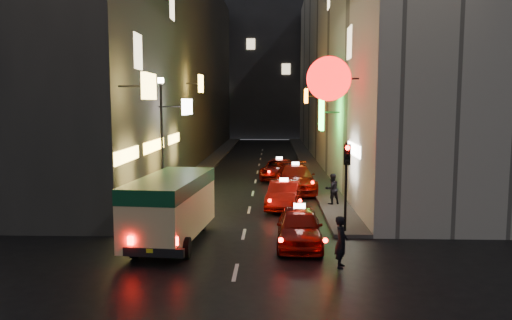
# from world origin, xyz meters

# --- Properties ---
(building_left) EXTENTS (7.63, 52.00, 18.00)m
(building_left) POSITION_xyz_m (-8.00, 33.99, 9.00)
(building_left) COLOR #34322F
(building_left) RESTS_ON ground
(building_right) EXTENTS (8.35, 52.00, 18.00)m
(building_right) POSITION_xyz_m (8.00, 33.99, 9.00)
(building_right) COLOR #A7A399
(building_right) RESTS_ON ground
(building_far) EXTENTS (30.00, 10.00, 22.00)m
(building_far) POSITION_xyz_m (0.00, 66.00, 11.00)
(building_far) COLOR #333438
(building_far) RESTS_ON ground
(sidewalk_left) EXTENTS (1.50, 52.00, 0.15)m
(sidewalk_left) POSITION_xyz_m (-4.25, 34.00, 0.07)
(sidewalk_left) COLOR #403E3C
(sidewalk_left) RESTS_ON ground
(sidewalk_right) EXTENTS (1.50, 52.00, 0.15)m
(sidewalk_right) POSITION_xyz_m (4.25, 34.00, 0.07)
(sidewalk_right) COLOR #403E3C
(sidewalk_right) RESTS_ON ground
(minibus) EXTENTS (2.56, 5.95, 2.48)m
(minibus) POSITION_xyz_m (-2.60, 7.18, 1.57)
(minibus) COLOR beige
(minibus) RESTS_ON ground
(taxi_near) EXTENTS (2.20, 5.08, 1.77)m
(taxi_near) POSITION_xyz_m (2.11, 7.04, 0.80)
(taxi_near) COLOR maroon
(taxi_near) RESTS_ON ground
(taxi_second) EXTENTS (2.62, 5.09, 1.72)m
(taxi_second) POSITION_xyz_m (1.69, 13.57, 0.78)
(taxi_second) COLOR maroon
(taxi_second) RESTS_ON ground
(taxi_third) EXTENTS (2.62, 5.81, 1.98)m
(taxi_third) POSITION_xyz_m (2.48, 18.37, 0.91)
(taxi_third) COLOR maroon
(taxi_third) RESTS_ON ground
(taxi_far) EXTENTS (2.72, 5.19, 1.75)m
(taxi_far) POSITION_xyz_m (1.60, 23.17, 0.79)
(taxi_far) COLOR maroon
(taxi_far) RESTS_ON ground
(pedestrian_crossing) EXTENTS (0.52, 0.69, 1.87)m
(pedestrian_crossing) POSITION_xyz_m (3.30, 4.61, 0.93)
(pedestrian_crossing) COLOR black
(pedestrian_crossing) RESTS_ON ground
(pedestrian_sidewalk) EXTENTS (0.76, 0.63, 1.74)m
(pedestrian_sidewalk) POSITION_xyz_m (4.10, 13.88, 1.02)
(pedestrian_sidewalk) COLOR black
(pedestrian_sidewalk) RESTS_ON sidewalk_right
(traffic_light) EXTENTS (0.26, 0.43, 3.50)m
(traffic_light) POSITION_xyz_m (4.00, 8.47, 2.69)
(traffic_light) COLOR black
(traffic_light) RESTS_ON sidewalk_right
(lamp_post) EXTENTS (0.28, 0.28, 6.22)m
(lamp_post) POSITION_xyz_m (-4.20, 13.00, 3.72)
(lamp_post) COLOR black
(lamp_post) RESTS_ON sidewalk_left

